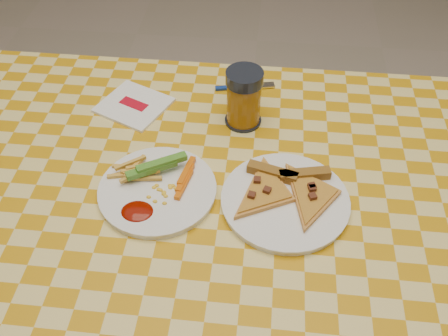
{
  "coord_description": "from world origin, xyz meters",
  "views": [
    {
      "loc": [
        0.07,
        -0.6,
        1.47
      ],
      "look_at": [
        -0.0,
        0.06,
        0.78
      ],
      "focal_mm": 40.0,
      "sensor_mm": 36.0,
      "label": 1
    }
  ],
  "objects": [
    {
      "name": "plate_right",
      "position": [
        0.12,
        0.0,
        0.76
      ],
      "size": [
        0.26,
        0.26,
        0.01
      ],
      "primitive_type": "cylinder",
      "rotation": [
        0.0,
        0.0,
        -0.13
      ],
      "color": "white",
      "rests_on": "table"
    },
    {
      "name": "pizza_slices",
      "position": [
        0.12,
        0.02,
        0.78
      ],
      "size": [
        0.24,
        0.21,
        0.02
      ],
      "color": "#D38C41",
      "rests_on": "plate_right"
    },
    {
      "name": "drink_glass",
      "position": [
        0.02,
        0.23,
        0.82
      ],
      "size": [
        0.08,
        0.08,
        0.13
      ],
      "color": "black",
      "rests_on": "table"
    },
    {
      "name": "fork",
      "position": [
        0.02,
        0.35,
        0.76
      ],
      "size": [
        0.14,
        0.04,
        0.01
      ],
      "rotation": [
        0.0,
        0.0,
        0.21
      ],
      "color": "navy",
      "rests_on": "table"
    },
    {
      "name": "fries_veggies",
      "position": [
        -0.13,
        0.02,
        0.78
      ],
      "size": [
        0.18,
        0.16,
        0.04
      ],
      "color": "#EDA84B",
      "rests_on": "plate_left"
    },
    {
      "name": "table",
      "position": [
        0.0,
        0.0,
        0.68
      ],
      "size": [
        1.28,
        0.88,
        0.76
      ],
      "color": "silver",
      "rests_on": "ground"
    },
    {
      "name": "napkin",
      "position": [
        -0.23,
        0.25,
        0.76
      ],
      "size": [
        0.18,
        0.18,
        0.01
      ],
      "rotation": [
        0.0,
        0.0,
        -0.42
      ],
      "color": "white",
      "rests_on": "table"
    },
    {
      "name": "plate_left",
      "position": [
        -0.12,
        0.0,
        0.76
      ],
      "size": [
        0.26,
        0.26,
        0.01
      ],
      "primitive_type": "cylinder",
      "rotation": [
        0.0,
        0.0,
        -0.23
      ],
      "color": "white",
      "rests_on": "table"
    }
  ]
}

